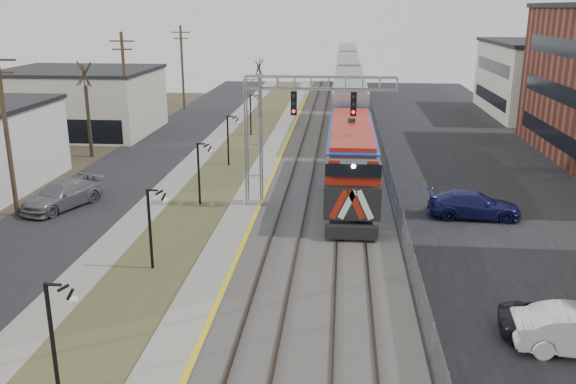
# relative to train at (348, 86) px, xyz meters

# --- Properties ---
(street_west) EXTENTS (7.00, 120.00, 0.04)m
(street_west) POSITION_rel_train_xyz_m (-17.00, -31.44, -2.90)
(street_west) COLOR black
(street_west) RESTS_ON ground
(sidewalk) EXTENTS (2.00, 120.00, 0.08)m
(sidewalk) POSITION_rel_train_xyz_m (-12.50, -31.44, -2.88)
(sidewalk) COLOR gray
(sidewalk) RESTS_ON ground
(grass_median) EXTENTS (4.00, 120.00, 0.06)m
(grass_median) POSITION_rel_train_xyz_m (-9.50, -31.44, -2.89)
(grass_median) COLOR #434A27
(grass_median) RESTS_ON ground
(platform) EXTENTS (2.00, 120.00, 0.24)m
(platform) POSITION_rel_train_xyz_m (-6.50, -31.44, -2.80)
(platform) COLOR gray
(platform) RESTS_ON ground
(ballast_bed) EXTENTS (8.00, 120.00, 0.20)m
(ballast_bed) POSITION_rel_train_xyz_m (-1.50, -31.44, -2.82)
(ballast_bed) COLOR #595651
(ballast_bed) RESTS_ON ground
(parking_lot) EXTENTS (16.00, 120.00, 0.04)m
(parking_lot) POSITION_rel_train_xyz_m (10.50, -31.44, -2.90)
(parking_lot) COLOR black
(parking_lot) RESTS_ON ground
(platform_edge) EXTENTS (0.24, 120.00, 0.01)m
(platform_edge) POSITION_rel_train_xyz_m (-5.62, -31.44, -2.67)
(platform_edge) COLOR gold
(platform_edge) RESTS_ON platform
(track_near) EXTENTS (1.58, 120.00, 0.15)m
(track_near) POSITION_rel_train_xyz_m (-3.50, -31.44, -2.64)
(track_near) COLOR #2D2119
(track_near) RESTS_ON ballast_bed
(track_far) EXTENTS (1.58, 120.00, 0.15)m
(track_far) POSITION_rel_train_xyz_m (-0.00, -31.44, -2.64)
(track_far) COLOR #2D2119
(track_far) RESTS_ON ballast_bed
(train) EXTENTS (3.00, 85.85, 5.33)m
(train) POSITION_rel_train_xyz_m (0.00, 0.00, 0.00)
(train) COLOR #1538AF
(train) RESTS_ON ground
(signal_gantry) EXTENTS (9.00, 1.07, 8.15)m
(signal_gantry) POSITION_rel_train_xyz_m (-4.28, -38.45, 2.67)
(signal_gantry) COLOR gray
(signal_gantry) RESTS_ON ground
(lampposts) EXTENTS (0.14, 62.14, 4.00)m
(lampposts) POSITION_rel_train_xyz_m (-9.50, -48.16, -0.92)
(lampposts) COLOR black
(lampposts) RESTS_ON ground
(utility_poles) EXTENTS (0.28, 80.28, 10.00)m
(utility_poles) POSITION_rel_train_xyz_m (-20.00, -41.44, 2.08)
(utility_poles) COLOR #4C3823
(utility_poles) RESTS_ON ground
(fence) EXTENTS (0.04, 120.00, 1.60)m
(fence) POSITION_rel_train_xyz_m (2.70, -31.44, -2.12)
(fence) COLOR gray
(fence) RESTS_ON ground
(bare_trees) EXTENTS (12.30, 42.30, 5.95)m
(bare_trees) POSITION_rel_train_xyz_m (-18.16, -27.53, -0.22)
(bare_trees) COLOR #382D23
(bare_trees) RESTS_ON ground
(car_lot_c) EXTENTS (4.98, 2.90, 1.30)m
(car_lot_c) POSITION_rel_train_xyz_m (7.78, -53.57, -2.27)
(car_lot_c) COLOR black
(car_lot_c) RESTS_ON ground
(car_lot_d) EXTENTS (5.46, 2.45, 1.56)m
(car_lot_d) POSITION_rel_train_xyz_m (7.27, -39.48, -2.14)
(car_lot_d) COLOR #171850
(car_lot_d) RESTS_ON ground
(car_lot_e) EXTENTS (4.23, 2.75, 1.34)m
(car_lot_e) POSITION_rel_train_xyz_m (7.32, -38.46, -2.25)
(car_lot_e) COLOR slate
(car_lot_e) RESTS_ON ground
(car_street_b) EXTENTS (4.17, 6.01, 1.62)m
(car_street_b) POSITION_rel_train_xyz_m (-17.86, -39.88, -2.11)
(car_street_b) COLOR slate
(car_street_b) RESTS_ON ground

